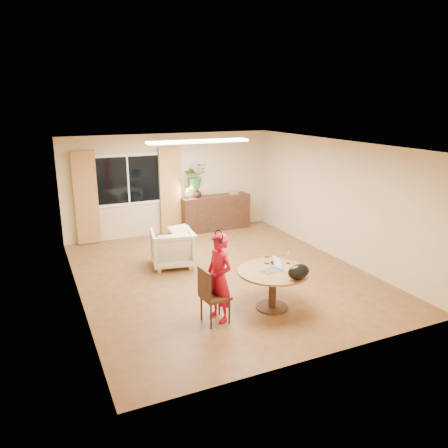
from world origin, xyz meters
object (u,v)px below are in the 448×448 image
dining_chair (215,295)px  child (219,278)px  sideboard (215,213)px  dining_table (273,278)px  armchair (172,248)px

dining_chair → child: child is taller
dining_chair → child: 0.28m
dining_chair → sideboard: size_ratio=0.49×
dining_table → dining_chair: bearing=-177.8°
armchair → dining_table: bearing=119.8°
dining_chair → armchair: dining_chair is taller
dining_table → child: (-0.98, 0.01, 0.18)m
sideboard → dining_chair: bearing=-113.4°
armchair → sideboard: bearing=-121.9°
child → sideboard: 5.10m
armchair → sideboard: 2.85m
child → armchair: (0.05, 2.58, -0.32)m
dining_chair → armchair: 2.64m
dining_table → sideboard: sideboard is taller
dining_table → child: bearing=179.4°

